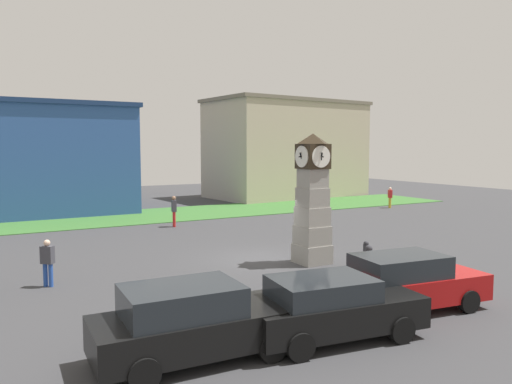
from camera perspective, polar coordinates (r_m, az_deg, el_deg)
name	(u,v)px	position (r m, az deg, el deg)	size (l,w,h in m)	color
ground_plane	(260,259)	(20.59, 0.46, -7.66)	(80.18, 80.18, 0.00)	#38383A
clock_tower	(312,202)	(19.63, 6.47, -1.19)	(1.33, 1.31, 5.09)	gray
bollard_near_tower	(366,254)	(19.58, 12.45, -6.91)	(0.22, 0.22, 1.01)	#333338
bollard_mid_row	(369,261)	(18.10, 12.75, -7.70)	(0.28, 0.28, 1.15)	#333338
bollard_far_row	(366,273)	(16.78, 12.42, -8.98)	(0.29, 0.29, 1.00)	brown
car_navy_sedan	(193,322)	(11.12, -7.26, -14.52)	(4.51, 2.10, 1.66)	black
car_near_tower	(331,307)	(12.30, 8.52, -12.87)	(4.46, 2.36, 1.51)	black
car_by_building	(406,282)	(14.75, 16.81, -9.83)	(4.64, 2.27, 1.60)	#A51111
pedestrian_near_bench	(174,209)	(28.96, -9.36, -1.94)	(0.31, 0.44, 1.77)	red
pedestrian_crossing_lot	(390,196)	(38.78, 15.07, -0.47)	(0.40, 0.47, 1.56)	gold
pedestrian_by_cars	(48,260)	(17.80, -22.72, -7.19)	(0.46, 0.44, 1.56)	#264CA5
warehouse_blue_far	(27,158)	(38.24, -24.67, 3.51)	(13.62, 9.97, 7.55)	#2D5193
storefront_low_left	(287,149)	(46.47, 3.54, 4.96)	(15.13, 9.07, 8.80)	#B7A88E
grass_verge_far	(153,215)	(33.99, -11.71, -2.64)	(48.11, 7.05, 0.04)	#386B2D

